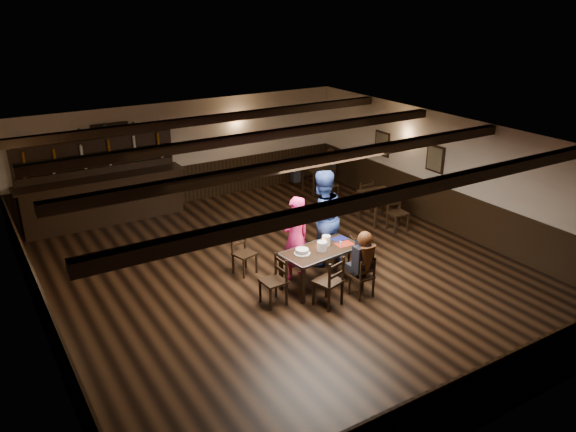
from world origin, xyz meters
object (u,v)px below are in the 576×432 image
chair_near_right (364,275)px  bar_counter (103,193)px  dining_table (321,253)px  cake (302,252)px  woman_pink (295,238)px  man_blue (321,218)px  chair_near_left (332,279)px

chair_near_right → bar_counter: bar_counter is taller
dining_table → cake: bearing=175.4°
dining_table → bar_counter: (-2.65, 5.46, 0.06)m
woman_pink → man_blue: 0.84m
woman_pink → chair_near_left: bearing=83.4°
chair_near_right → bar_counter: bearing=116.0°
chair_near_left → woman_pink: (0.04, 1.27, 0.30)m
man_blue → cake: 1.22m
man_blue → cake: man_blue is taller
chair_near_left → chair_near_right: bearing=-4.4°
man_blue → chair_near_right: bearing=86.0°
woman_pink → man_blue: bearing=-166.5°
chair_near_right → cake: size_ratio=2.62×
dining_table → cake: cake is taller
cake → bar_counter: size_ratio=0.08×
man_blue → bar_counter: bearing=-55.1°
dining_table → woman_pink: size_ratio=0.95×
chair_near_left → cake: bearing=98.4°
cake → man_blue: bearing=38.2°
chair_near_right → man_blue: bearing=85.4°
dining_table → chair_near_left: chair_near_left is taller
chair_near_left → man_blue: size_ratio=0.47×
chair_near_left → bar_counter: bearing=110.8°
woman_pink → cake: bearing=67.1°
woman_pink → chair_near_right: bearing=111.7°
dining_table → man_blue: size_ratio=0.80×
man_blue → bar_counter: 5.68m
chair_near_left → chair_near_right: chair_near_left is taller
chair_near_left → bar_counter: bar_counter is taller
chair_near_right → dining_table: bearing=116.9°
bar_counter → chair_near_left: bearing=-69.2°
woman_pink → man_blue: man_blue is taller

